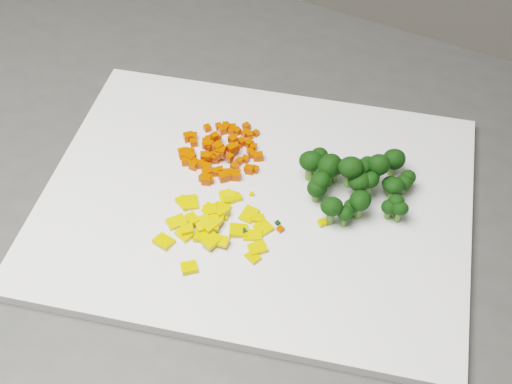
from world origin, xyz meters
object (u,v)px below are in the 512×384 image
(counter_block, at_px, (245,364))
(broccoli_pile, at_px, (361,172))
(cutting_board, at_px, (256,202))
(carrot_pile, at_px, (223,146))
(pepper_pile, at_px, (212,223))

(counter_block, bearing_deg, broccoli_pile, 9.19)
(cutting_board, relative_size, carrot_pile, 4.50)
(pepper_pile, bearing_deg, carrot_pile, 105.96)
(carrot_pile, relative_size, pepper_pile, 0.86)
(cutting_board, distance_m, broccoli_pile, 0.13)
(counter_block, height_order, cutting_board, cutting_board)
(counter_block, distance_m, carrot_pile, 0.48)
(broccoli_pile, bearing_deg, counter_block, -170.81)
(counter_block, bearing_deg, pepper_pile, -89.70)
(counter_block, distance_m, broccoli_pile, 0.51)
(cutting_board, height_order, broccoli_pile, broccoli_pile)
(counter_block, xyz_separation_m, broccoli_pile, (0.14, 0.02, 0.49))
(cutting_board, bearing_deg, carrot_pile, 140.10)
(cutting_board, bearing_deg, counter_block, 134.95)
(pepper_pile, xyz_separation_m, broccoli_pile, (0.14, 0.11, 0.02))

